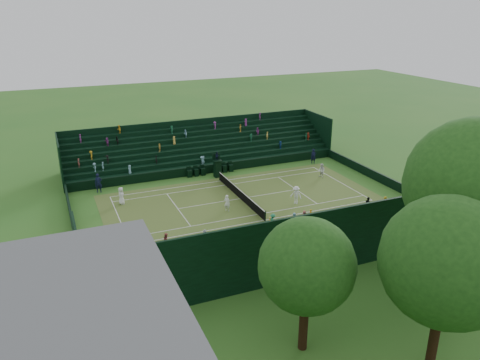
# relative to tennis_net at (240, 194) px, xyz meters

# --- Properties ---
(ground) EXTENTS (160.00, 160.00, 0.00)m
(ground) POSITION_rel_tennis_net_xyz_m (0.00, 0.00, -0.53)
(ground) COLOR #2B6820
(ground) RESTS_ON ground
(court_surface) EXTENTS (12.97, 26.77, 0.01)m
(court_surface) POSITION_rel_tennis_net_xyz_m (0.00, 0.00, -0.52)
(court_surface) COLOR #427627
(court_surface) RESTS_ON ground
(perimeter_wall_north) EXTENTS (17.17, 0.20, 1.00)m
(perimeter_wall_north) POSITION_rel_tennis_net_xyz_m (0.00, 15.88, -0.03)
(perimeter_wall_north) COLOR black
(perimeter_wall_north) RESTS_ON ground
(perimeter_wall_south) EXTENTS (17.17, 0.20, 1.00)m
(perimeter_wall_south) POSITION_rel_tennis_net_xyz_m (0.00, -15.88, -0.03)
(perimeter_wall_south) COLOR black
(perimeter_wall_south) RESTS_ON ground
(perimeter_wall_east) EXTENTS (0.20, 31.77, 1.00)m
(perimeter_wall_east) POSITION_rel_tennis_net_xyz_m (8.48, 0.00, -0.03)
(perimeter_wall_east) COLOR black
(perimeter_wall_east) RESTS_ON ground
(perimeter_wall_west) EXTENTS (0.20, 31.77, 1.00)m
(perimeter_wall_west) POSITION_rel_tennis_net_xyz_m (-8.48, 0.00, -0.03)
(perimeter_wall_west) COLOR black
(perimeter_wall_west) RESTS_ON ground
(north_grandstand) EXTENTS (6.60, 32.00, 4.90)m
(north_grandstand) POSITION_rel_tennis_net_xyz_m (12.66, 0.00, 1.02)
(north_grandstand) COLOR black
(north_grandstand) RESTS_ON ground
(south_grandstand) EXTENTS (6.60, 32.00, 4.90)m
(south_grandstand) POSITION_rel_tennis_net_xyz_m (-12.66, 0.00, 1.02)
(south_grandstand) COLOR black
(south_grandstand) RESTS_ON ground
(tennis_net) EXTENTS (11.67, 0.10, 1.06)m
(tennis_net) POSITION_rel_tennis_net_xyz_m (0.00, 0.00, 0.00)
(tennis_net) COLOR black
(tennis_net) RESTS_ON ground
(umpire_chair) EXTENTS (0.93, 0.93, 2.93)m
(umpire_chair) POSITION_rel_tennis_net_xyz_m (-6.95, 0.18, 0.73)
(umpire_chair) COLOR black
(umpire_chair) RESTS_ON ground
(courtside_chairs) EXTENTS (0.54, 5.51, 1.16)m
(courtside_chairs) POSITION_rel_tennis_net_xyz_m (-8.15, -0.24, -0.09)
(courtside_chairs) COLOR black
(courtside_chairs) RESTS_ON ground
(player_near_west) EXTENTS (0.86, 0.57, 1.72)m
(player_near_west) POSITION_rel_tennis_net_xyz_m (-3.27, -11.07, 0.33)
(player_near_west) COLOR white
(player_near_west) RESTS_ON ground
(player_near_east) EXTENTS (0.70, 0.68, 1.62)m
(player_near_east) POSITION_rel_tennis_net_xyz_m (2.23, -2.26, 0.28)
(player_near_east) COLOR white
(player_near_east) RESTS_ON ground
(player_far_west) EXTENTS (0.85, 0.71, 1.58)m
(player_far_west) POSITION_rel_tennis_net_xyz_m (-2.24, 10.86, 0.26)
(player_far_west) COLOR white
(player_far_west) RESTS_ON ground
(player_far_east) EXTENTS (1.32, 1.24, 1.79)m
(player_far_east) POSITION_rel_tennis_net_xyz_m (3.21, 4.53, 0.37)
(player_far_east) COLOR white
(player_far_east) RESTS_ON ground
(line_judge_north) EXTENTS (0.62, 0.76, 1.80)m
(line_judge_north) POSITION_rel_tennis_net_xyz_m (-6.97, 12.68, 0.37)
(line_judge_north) COLOR black
(line_judge_north) RESTS_ON ground
(line_judge_south) EXTENTS (0.60, 0.80, 2.00)m
(line_judge_south) POSITION_rel_tennis_net_xyz_m (-7.33, -12.69, 0.47)
(line_judge_south) COLOR black
(line_judge_south) RESTS_ON ground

